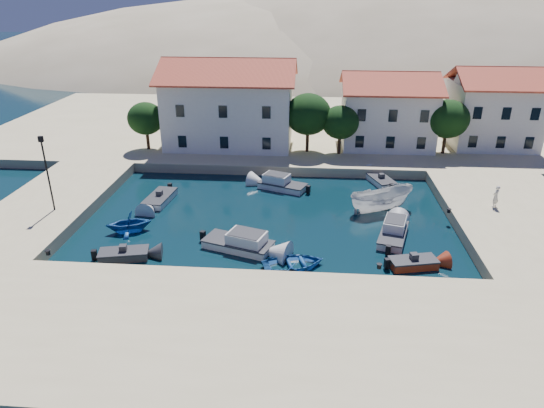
{
  "coord_description": "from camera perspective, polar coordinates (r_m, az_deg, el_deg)",
  "views": [
    {
      "loc": [
        3.22,
        -26.71,
        17.51
      ],
      "look_at": [
        0.43,
        8.3,
        2.0
      ],
      "focal_mm": 32.0,
      "sensor_mm": 36.0,
      "label": 1
    }
  ],
  "objects": [
    {
      "name": "boat_east",
      "position": [
        43.07,
        12.61,
        -0.78
      ],
      "size": [
        6.29,
        4.39,
        2.28
      ],
      "primitive_type": "imported",
      "rotation": [
        0.0,
        0.0,
        1.98
      ],
      "color": "silver",
      "rests_on": "ground"
    },
    {
      "name": "ground",
      "position": [
        32.1,
        -1.97,
        -9.25
      ],
      "size": [
        400.0,
        400.0,
        0.0
      ],
      "primitive_type": "plane",
      "color": "black",
      "rests_on": "ground"
    },
    {
      "name": "lamppost",
      "position": [
        42.39,
        -25.03,
        4.02
      ],
      "size": [
        0.35,
        0.25,
        6.22
      ],
      "color": "black",
      "rests_on": "quay_west"
    },
    {
      "name": "cabin_cruiser_east",
      "position": [
        38.29,
        14.07,
        -3.37
      ],
      "size": [
        3.04,
        4.92,
        1.6
      ],
      "rotation": [
        0.0,
        0.0,
        1.29
      ],
      "color": "silver",
      "rests_on": "ground"
    },
    {
      "name": "trees",
      "position": [
        53.7,
        5.9,
        10.05
      ],
      "size": [
        37.3,
        5.3,
        6.45
      ],
      "color": "#382314",
      "rests_on": "quay_north"
    },
    {
      "name": "building_left",
      "position": [
        56.68,
        -5.01,
        11.95
      ],
      "size": [
        14.7,
        9.45,
        9.7
      ],
      "color": "silver",
      "rests_on": "quay_north"
    },
    {
      "name": "hills",
      "position": [
        156.77,
        10.9,
        8.26
      ],
      "size": [
        254.0,
        176.0,
        99.0
      ],
      "color": "#998967",
      "rests_on": "ground"
    },
    {
      "name": "rowboat_south",
      "position": [
        33.77,
        2.53,
        -7.43
      ],
      "size": [
        5.05,
        4.24,
        0.9
      ],
      "primitive_type": "imported",
      "rotation": [
        0.0,
        0.0,
        1.87
      ],
      "color": "#1B5099",
      "rests_on": "ground"
    },
    {
      "name": "quay_west",
      "position": [
        46.16,
        -24.62,
        -0.08
      ],
      "size": [
        8.0,
        20.0,
        1.0
      ],
      "primitive_type": "cube",
      "color": "tan",
      "rests_on": "ground"
    },
    {
      "name": "cabin_cruiser_north",
      "position": [
        46.5,
        1.23,
        2.33
      ],
      "size": [
        4.94,
        3.47,
        1.6
      ],
      "rotation": [
        0.0,
        0.0,
        2.76
      ],
      "color": "silver",
      "rests_on": "ground"
    },
    {
      "name": "cabin_cruiser_south",
      "position": [
        35.94,
        -4.0,
        -4.53
      ],
      "size": [
        5.57,
        3.71,
        1.6
      ],
      "rotation": [
        0.0,
        0.0,
        -0.32
      ],
      "color": "silver",
      "rests_on": "ground"
    },
    {
      "name": "motorboat_grey_sw",
      "position": [
        36.21,
        -17.02,
        -5.71
      ],
      "size": [
        3.7,
        2.24,
        1.25
      ],
      "rotation": [
        0.0,
        0.0,
        0.22
      ],
      "color": "#2D2E32",
      "rests_on": "ground"
    },
    {
      "name": "quay_south",
      "position": [
        26.99,
        -3.45,
        -15.28
      ],
      "size": [
        52.0,
        12.0,
        1.0
      ],
      "primitive_type": "cube",
      "color": "tan",
      "rests_on": "ground"
    },
    {
      "name": "pedestrian",
      "position": [
        44.05,
        24.83,
        0.81
      ],
      "size": [
        0.8,
        0.79,
        1.87
      ],
      "primitive_type": "imported",
      "rotation": [
        0.0,
        0.0,
        3.89
      ],
      "color": "beige",
      "rests_on": "quay_east"
    },
    {
      "name": "rowboat_west",
      "position": [
        40.13,
        -16.37,
        -3.09
      ],
      "size": [
        4.31,
        4.03,
        1.83
      ],
      "primitive_type": "imported",
      "rotation": [
        0.0,
        0.0,
        -1.21
      ],
      "color": "#1B5099",
      "rests_on": "ground"
    },
    {
      "name": "building_mid",
      "position": [
        57.72,
        13.45,
        10.89
      ],
      "size": [
        10.5,
        8.4,
        8.3
      ],
      "color": "silver",
      "rests_on": "quay_north"
    },
    {
      "name": "quay_north",
      "position": [
        66.92,
        3.41,
        9.05
      ],
      "size": [
        80.0,
        36.0,
        1.0
      ],
      "primitive_type": "cube",
      "color": "tan",
      "rests_on": "ground"
    },
    {
      "name": "motorboat_white_west",
      "position": [
        44.92,
        -13.05,
        0.64
      ],
      "size": [
        2.3,
        4.37,
        1.25
      ],
      "rotation": [
        0.0,
        0.0,
        -1.68
      ],
      "color": "silver",
      "rests_on": "ground"
    },
    {
      "name": "building_right",
      "position": [
        61.59,
        24.61,
        10.43
      ],
      "size": [
        9.45,
        8.4,
        8.8
      ],
      "color": "silver",
      "rests_on": "quay_north"
    },
    {
      "name": "motorboat_white_ne",
      "position": [
        49.06,
        12.7,
        2.67
      ],
      "size": [
        2.82,
        3.99,
        1.25
      ],
      "rotation": [
        0.0,
        0.0,
        1.91
      ],
      "color": "silver",
      "rests_on": "ground"
    },
    {
      "name": "bollards",
      "position": [
        34.68,
        3.33,
        -4.36
      ],
      "size": [
        29.36,
        9.56,
        0.3
      ],
      "color": "black",
      "rests_on": "ground"
    },
    {
      "name": "motorboat_red_se",
      "position": [
        35.0,
        16.28,
        -6.69
      ],
      "size": [
        3.48,
        2.14,
        1.25
      ],
      "rotation": [
        0.0,
        0.0,
        0.23
      ],
      "color": "maroon",
      "rests_on": "ground"
    },
    {
      "name": "quay_east",
      "position": [
        44.0,
        27.26,
        -1.74
      ],
      "size": [
        11.0,
        20.0,
        1.0
      ],
      "primitive_type": "cube",
      "color": "tan",
      "rests_on": "ground"
    }
  ]
}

